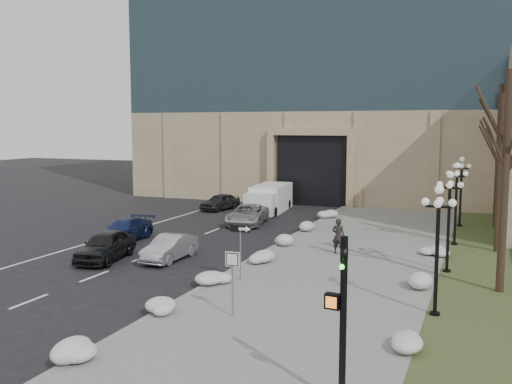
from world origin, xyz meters
TOP-DOWN VIEW (x-y plane):
  - ground at (0.00, 0.00)m, footprint 160.00×160.00m
  - sidewalk at (3.50, 14.00)m, footprint 9.00×40.00m
  - curb at (-1.00, 14.00)m, footprint 0.30×40.00m
  - grass_strip at (10.00, 14.00)m, footprint 4.00×40.00m
  - office_tower at (-2.01, 43.58)m, footprint 40.00×24.70m
  - car_a at (-7.95, 8.83)m, footprint 2.61×4.70m
  - car_b at (-4.95, 10.05)m, footprint 1.39×3.89m
  - car_c at (-9.90, 13.27)m, footprint 1.98×4.52m
  - car_d at (-5.36, 21.19)m, footprint 3.11×5.26m
  - car_e at (-10.09, 26.71)m, footprint 2.38×4.16m
  - pedestrian at (2.76, 14.19)m, footprint 0.71×0.49m
  - box_truck at (-6.06, 27.33)m, footprint 2.88×6.77m
  - one_way_sign at (0.19, 7.63)m, footprint 0.95×0.26m
  - keep_sign at (1.71, 3.07)m, footprint 0.52×0.08m
  - traffic_signal at (6.75, -1.78)m, footprint 0.73×0.97m
  - snow_clump_a at (-0.61, -1.77)m, footprint 1.10×1.60m
  - snow_clump_b at (-0.69, 2.54)m, footprint 1.10×1.60m
  - snow_clump_c at (-0.65, 6.68)m, footprint 1.10×1.60m
  - snow_clump_d at (-0.40, 10.91)m, footprint 1.10×1.60m
  - snow_clump_e at (-0.48, 15.41)m, footprint 1.10×1.60m
  - snow_clump_f at (-0.44, 20.21)m, footprint 1.10×1.60m
  - snow_clump_g at (-0.90, 25.49)m, footprint 1.10×1.60m
  - snow_clump_h at (7.77, 2.63)m, footprint 1.10×1.60m
  - snow_clump_i at (7.44, 9.26)m, footprint 1.10×1.60m
  - snow_clump_j at (7.46, 15.55)m, footprint 1.10×1.60m
  - lamppost_a at (8.30, 6.00)m, footprint 1.18×1.18m
  - lamppost_b at (8.30, 12.50)m, footprint 1.18×1.18m
  - lamppost_c at (8.30, 19.00)m, footprint 1.18×1.18m
  - lamppost_d at (8.30, 25.50)m, footprint 1.18×1.18m
  - tree_near at (10.50, 10.00)m, footprint 3.20×3.20m
  - tree_mid at (10.50, 18.00)m, footprint 3.20×3.20m
  - tree_far at (10.50, 26.00)m, footprint 3.20×3.20m

SIDE VIEW (x-z plane):
  - ground at x=0.00m, z-range 0.00..0.00m
  - grass_strip at x=10.00m, z-range 0.00..0.10m
  - sidewalk at x=3.50m, z-range 0.00..0.12m
  - curb at x=-1.00m, z-range 0.00..0.14m
  - snow_clump_a at x=-0.61m, z-range 0.12..0.48m
  - snow_clump_b at x=-0.69m, z-range 0.12..0.48m
  - snow_clump_c at x=-0.65m, z-range 0.12..0.48m
  - snow_clump_d at x=-0.40m, z-range 0.12..0.48m
  - snow_clump_e at x=-0.48m, z-range 0.12..0.48m
  - snow_clump_f at x=-0.44m, z-range 0.12..0.48m
  - snow_clump_g at x=-0.90m, z-range 0.12..0.48m
  - snow_clump_h at x=7.77m, z-range 0.12..0.48m
  - snow_clump_i at x=7.44m, z-range 0.12..0.48m
  - snow_clump_j at x=7.46m, z-range 0.12..0.48m
  - car_b at x=-4.95m, z-range 0.00..1.28m
  - car_c at x=-9.90m, z-range 0.00..1.29m
  - car_e at x=-10.09m, z-range 0.00..1.33m
  - car_d at x=-5.36m, z-range 0.00..1.37m
  - car_a at x=-7.95m, z-range 0.00..1.51m
  - box_truck at x=-6.06m, z-range -0.03..2.06m
  - pedestrian at x=2.76m, z-range 0.12..2.00m
  - keep_sign at x=1.71m, z-range 0.57..3.02m
  - one_way_sign at x=0.19m, z-range 0.82..3.35m
  - traffic_signal at x=6.75m, z-range -0.01..4.24m
  - lamppost_a at x=8.30m, z-range 0.69..5.45m
  - lamppost_b at x=8.30m, z-range 0.69..5.45m
  - lamppost_c at x=8.30m, z-range 0.69..5.45m
  - lamppost_d at x=8.30m, z-range 0.69..5.45m
  - tree_mid at x=10.50m, z-range 1.25..9.75m
  - tree_near at x=10.50m, z-range 1.33..10.33m
  - tree_far at x=10.50m, z-range 1.40..10.90m
  - office_tower at x=-2.01m, z-range 0.49..36.49m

